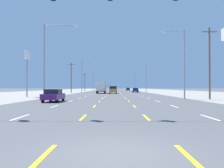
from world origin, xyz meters
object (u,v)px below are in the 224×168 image
Objects in this scene: pole_sign_left_row_1 at (27,62)px; streetlight_left_row_0 at (48,55)px; streetlight_right_row_2 at (134,79)px; sedan_far_left_nearest at (53,95)px; box_truck_inner_left_mid at (101,87)px; streetlight_right_row_1 at (145,76)px; streetlight_left_row_2 at (94,80)px; streetlight_left_row_1 at (83,75)px; suv_center_turn_near at (113,90)px; sedan_far_right_midfar at (135,90)px; sedan_far_right_far at (128,89)px; streetlight_right_row_0 at (182,59)px.

streetlight_left_row_0 is (5.78, -7.42, 0.15)m from pole_sign_left_row_1.
streetlight_right_row_2 reaches higher than pole_sign_left_row_1.
sedan_far_left_nearest is 36.84m from box_truck_inner_left_mid.
streetlight_right_row_1 is 1.05× the size of streetlight_left_row_2.
streetlight_left_row_1 is 44.23m from streetlight_right_row_2.
suv_center_turn_near is 0.60× the size of pole_sign_left_row_1.
sedan_far_right_midfar is (14.03, 49.10, 0.00)m from sedan_far_left_nearest.
streetlight_right_row_1 reaches higher than sedan_far_left_nearest.
streetlight_left_row_0 is 1.10× the size of streetlight_right_row_2.
suv_center_turn_near is at bearing -100.79° from streetlight_right_row_2.
sedan_far_left_nearest is 0.63× the size of box_truck_inner_left_mid.
sedan_far_left_nearest is 0.41× the size of streetlight_left_row_0.
sedan_far_right_midfar is 45.88m from streetlight_left_row_0.
sedan_far_left_nearest is 51.07m from sedan_far_right_midfar.
streetlight_left_row_1 is (-16.65, -41.61, 4.95)m from sedan_far_right_far.
pole_sign_left_row_1 is 0.92× the size of streetlight_left_row_2.
sedan_far_left_nearest and sedan_far_right_midfar have the same top height.
suv_center_turn_near is 52.70m from streetlight_left_row_2.
sedan_far_right_midfar is 0.46× the size of streetlight_left_row_1.
streetlight_right_row_2 reaches higher than streetlight_right_row_1.
streetlight_left_row_2 is at bearing 100.28° from suv_center_turn_near.
sedan_far_left_nearest is 87.99m from streetlight_right_row_2.
sedan_far_right_midfar is (7.22, 14.54, -0.27)m from suv_center_turn_near.
pole_sign_left_row_1 is 9.40m from streetlight_left_row_0.
streetlight_right_row_0 reaches higher than box_truck_inner_left_mid.
streetlight_right_row_2 is (19.26, 79.54, -0.53)m from streetlight_left_row_0.
pole_sign_left_row_1 is at bearing -94.61° from streetlight_left_row_2.
streetlight_right_row_2 is at bearing -0.00° from streetlight_left_row_2.
streetlight_right_row_0 reaches higher than sedan_far_right_far.
streetlight_right_row_2 is at bearing 64.05° from streetlight_left_row_1.
sedan_far_left_nearest is 49.62m from streetlight_right_row_1.
streetlight_left_row_0 is (-9.41, -27.86, 5.35)m from suv_center_turn_near.
streetlight_left_row_0 is at bearing -89.86° from streetlight_left_row_1.
sedan_far_right_far is (10.44, 51.44, -1.08)m from box_truck_inner_left_mid.
streetlight_left_row_1 reaches higher than pole_sign_left_row_1.
suv_center_turn_near is 3.98m from box_truck_inner_left_mid.
sedan_far_left_nearest is 89.19m from sedan_far_right_far.
box_truck_inner_left_mid is at bearing 62.16° from pole_sign_left_row_1.
suv_center_turn_near is at bearing 53.39° from pole_sign_left_row_1.
sedan_far_right_midfar is 1.00× the size of sedan_far_right_far.
sedan_far_left_nearest is at bearing -158.34° from streetlight_right_row_0.
sedan_far_left_nearest is at bearing -105.94° from sedan_far_right_midfar.
sedan_far_right_midfar is 0.45× the size of streetlight_right_row_2.
streetlight_left_row_1 reaches higher than sedan_far_right_far.
suv_center_turn_near reaches higher than sedan_far_right_far.
sedan_far_left_nearest is at bearing -88.30° from streetlight_left_row_2.
sedan_far_left_nearest is 0.51× the size of streetlight_left_row_2.
streetlight_left_row_2 is (0.13, 39.77, -0.47)m from streetlight_left_row_1.
box_truck_inner_left_mid is 52.50m from sedan_far_right_far.
streetlight_right_row_0 is at bearing -89.77° from streetlight_right_row_1.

